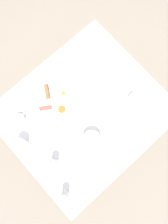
{
  "coord_description": "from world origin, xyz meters",
  "views": [
    {
      "loc": [
        0.19,
        -0.17,
        2.23
      ],
      "look_at": [
        0.0,
        0.0,
        0.76
      ],
      "focal_mm": 35.0,
      "sensor_mm": 36.0,
      "label": 1
    }
  ],
  "objects_px": {
    "teapot_near": "(91,140)",
    "teacup_with_saucer_left": "(88,83)",
    "teacup_with_saucer_right": "(19,120)",
    "napkin_folded": "(129,131)",
    "creamer_jug": "(133,98)",
    "pepper_grinder": "(64,196)",
    "knife_by_plate": "(117,79)",
    "breakfast_plate": "(54,100)",
    "water_glass_tall": "(20,145)",
    "salt_grinder": "(54,163)",
    "fork_by_plate": "(90,55)"
  },
  "relations": [
    {
      "from": "pepper_grinder",
      "to": "salt_grinder",
      "type": "distance_m",
      "value": 0.22
    },
    {
      "from": "water_glass_tall",
      "to": "creamer_jug",
      "type": "xyz_separation_m",
      "value": [
        0.27,
        0.78,
        -0.03
      ]
    },
    {
      "from": "teacup_with_saucer_right",
      "to": "knife_by_plate",
      "type": "height_order",
      "value": "teacup_with_saucer_right"
    },
    {
      "from": "teacup_with_saucer_left",
      "to": "fork_by_plate",
      "type": "distance_m",
      "value": 0.22
    },
    {
      "from": "teacup_with_saucer_right",
      "to": "pepper_grinder",
      "type": "relative_size",
      "value": 1.19
    },
    {
      "from": "water_glass_tall",
      "to": "knife_by_plate",
      "type": "xyz_separation_m",
      "value": [
        0.09,
        0.8,
        -0.05
      ]
    },
    {
      "from": "teacup_with_saucer_right",
      "to": "fork_by_plate",
      "type": "xyz_separation_m",
      "value": [
        -0.03,
        0.68,
        -0.02
      ]
    },
    {
      "from": "teapot_near",
      "to": "salt_grinder",
      "type": "distance_m",
      "value": 0.28
    },
    {
      "from": "creamer_jug",
      "to": "pepper_grinder",
      "type": "distance_m",
      "value": 0.79
    },
    {
      "from": "water_glass_tall",
      "to": "napkin_folded",
      "type": "relative_size",
      "value": 0.67
    },
    {
      "from": "creamer_jug",
      "to": "salt_grinder",
      "type": "xyz_separation_m",
      "value": [
        -0.04,
        -0.69,
        0.04
      ]
    },
    {
      "from": "water_glass_tall",
      "to": "fork_by_plate",
      "type": "bearing_deg",
      "value": 102.38
    },
    {
      "from": "pepper_grinder",
      "to": "water_glass_tall",
      "type": "bearing_deg",
      "value": -179.25
    },
    {
      "from": "fork_by_plate",
      "to": "napkin_folded",
      "type": "bearing_deg",
      "value": -15.96
    },
    {
      "from": "teapot_near",
      "to": "napkin_folded",
      "type": "height_order",
      "value": "teapot_near"
    },
    {
      "from": "teapot_near",
      "to": "fork_by_plate",
      "type": "distance_m",
      "value": 0.62
    },
    {
      "from": "teapot_near",
      "to": "teacup_with_saucer_left",
      "type": "distance_m",
      "value": 0.4
    },
    {
      "from": "napkin_folded",
      "to": "knife_by_plate",
      "type": "bearing_deg",
      "value": 149.4
    },
    {
      "from": "teacup_with_saucer_left",
      "to": "pepper_grinder",
      "type": "xyz_separation_m",
      "value": [
        0.46,
        -0.61,
        0.04
      ]
    },
    {
      "from": "knife_by_plate",
      "to": "pepper_grinder",
      "type": "bearing_deg",
      "value": -66.6
    },
    {
      "from": "teacup_with_saucer_left",
      "to": "knife_by_plate",
      "type": "relative_size",
      "value": 0.78
    },
    {
      "from": "napkin_folded",
      "to": "knife_by_plate",
      "type": "height_order",
      "value": "napkin_folded"
    },
    {
      "from": "teacup_with_saucer_right",
      "to": "salt_grinder",
      "type": "bearing_deg",
      "value": -0.63
    },
    {
      "from": "water_glass_tall",
      "to": "napkin_folded",
      "type": "distance_m",
      "value": 0.74
    },
    {
      "from": "teacup_with_saucer_right",
      "to": "napkin_folded",
      "type": "distance_m",
      "value": 0.75
    },
    {
      "from": "teapot_near",
      "to": "teacup_with_saucer_left",
      "type": "relative_size",
      "value": 1.36
    },
    {
      "from": "teacup_with_saucer_left",
      "to": "pepper_grinder",
      "type": "height_order",
      "value": "pepper_grinder"
    },
    {
      "from": "teacup_with_saucer_right",
      "to": "pepper_grinder",
      "type": "xyz_separation_m",
      "value": [
        0.57,
        -0.09,
        0.04
      ]
    },
    {
      "from": "teacup_with_saucer_right",
      "to": "napkin_folded",
      "type": "relative_size",
      "value": 0.91
    },
    {
      "from": "knife_by_plate",
      "to": "napkin_folded",
      "type": "bearing_deg",
      "value": -30.6
    },
    {
      "from": "napkin_folded",
      "to": "fork_by_plate",
      "type": "xyz_separation_m",
      "value": [
        -0.59,
        0.17,
        -0.0
      ]
    },
    {
      "from": "teacup_with_saucer_right",
      "to": "salt_grinder",
      "type": "xyz_separation_m",
      "value": [
        0.37,
        -0.0,
        0.04
      ]
    },
    {
      "from": "breakfast_plate",
      "to": "napkin_folded",
      "type": "height_order",
      "value": "breakfast_plate"
    },
    {
      "from": "breakfast_plate",
      "to": "knife_by_plate",
      "type": "xyz_separation_m",
      "value": [
        0.18,
        0.44,
        -0.01
      ]
    },
    {
      "from": "salt_grinder",
      "to": "napkin_folded",
      "type": "height_order",
      "value": "salt_grinder"
    },
    {
      "from": "teacup_with_saucer_left",
      "to": "napkin_folded",
      "type": "height_order",
      "value": "teacup_with_saucer_left"
    },
    {
      "from": "breakfast_plate",
      "to": "teacup_with_saucer_left",
      "type": "relative_size",
      "value": 2.06
    },
    {
      "from": "breakfast_plate",
      "to": "knife_by_plate",
      "type": "height_order",
      "value": "breakfast_plate"
    },
    {
      "from": "teapot_near",
      "to": "napkin_folded",
      "type": "xyz_separation_m",
      "value": [
        0.13,
        0.24,
        -0.04
      ]
    },
    {
      "from": "pepper_grinder",
      "to": "knife_by_plate",
      "type": "bearing_deg",
      "value": 113.4
    },
    {
      "from": "napkin_folded",
      "to": "teapot_near",
      "type": "bearing_deg",
      "value": -117.72
    },
    {
      "from": "breakfast_plate",
      "to": "napkin_folded",
      "type": "relative_size",
      "value": 1.88
    },
    {
      "from": "salt_grinder",
      "to": "knife_by_plate",
      "type": "relative_size",
      "value": 0.65
    },
    {
      "from": "teapot_near",
      "to": "teacup_with_saucer_right",
      "type": "xyz_separation_m",
      "value": [
        -0.43,
        -0.27,
        -0.02
      ]
    },
    {
      "from": "breakfast_plate",
      "to": "water_glass_tall",
      "type": "relative_size",
      "value": 2.81
    },
    {
      "from": "creamer_jug",
      "to": "fork_by_plate",
      "type": "relative_size",
      "value": 0.51
    },
    {
      "from": "teacup_with_saucer_left",
      "to": "teacup_with_saucer_right",
      "type": "bearing_deg",
      "value": -102.43
    },
    {
      "from": "knife_by_plate",
      "to": "creamer_jug",
      "type": "bearing_deg",
      "value": -7.09
    },
    {
      "from": "teapot_near",
      "to": "creamer_jug",
      "type": "height_order",
      "value": "teapot_near"
    },
    {
      "from": "pepper_grinder",
      "to": "salt_grinder",
      "type": "relative_size",
      "value": 1.0
    }
  ]
}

